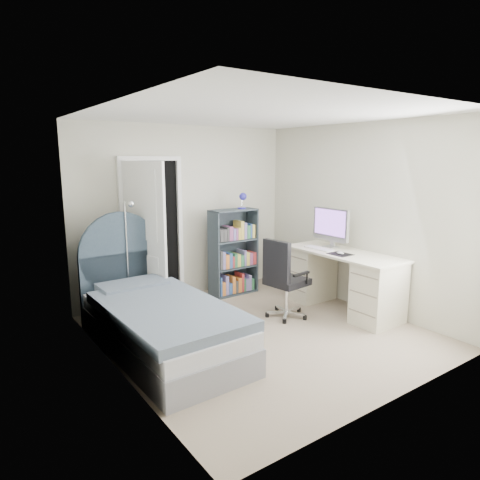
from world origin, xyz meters
TOP-DOWN VIEW (x-y plane):
  - room_shell at (0.00, 0.00)m, footprint 3.50×3.70m
  - door at (-0.74, 1.52)m, footprint 0.92×0.80m
  - bed at (-1.16, 0.32)m, footprint 1.11×2.28m
  - nightstand at (-1.12, 1.55)m, footprint 0.40×0.40m
  - floor_lamp at (-1.09, 1.28)m, footprint 0.22×0.22m
  - bookcase at (0.59, 1.42)m, footprint 0.72×0.31m
  - desk at (1.37, -0.02)m, footprint 0.66×1.65m
  - office_chair at (0.52, 0.21)m, footprint 0.55×0.56m

SIDE VIEW (x-z plane):
  - bed at x=-1.16m, z-range -0.38..1.01m
  - nightstand at x=-1.12m, z-range 0.09..0.69m
  - desk at x=1.37m, z-range -0.24..1.12m
  - office_chair at x=0.52m, z-range 0.05..1.09m
  - bookcase at x=0.59m, z-range -0.18..1.35m
  - floor_lamp at x=-1.09m, z-range -0.14..1.39m
  - door at x=-0.74m, z-range 0.00..2.06m
  - room_shell at x=0.00m, z-range -0.05..2.55m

